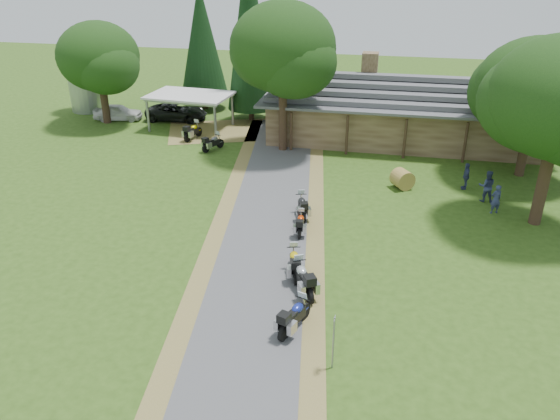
% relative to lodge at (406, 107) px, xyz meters
% --- Properties ---
extents(ground, '(120.00, 120.00, 0.00)m').
position_rel_lodge_xyz_m(ground, '(-6.00, -24.00, -2.45)').
color(ground, '#2F4D15').
rests_on(ground, ground).
extents(driveway, '(51.95, 51.95, 0.00)m').
position_rel_lodge_xyz_m(driveway, '(-6.50, -20.00, -2.45)').
color(driveway, '#424345').
rests_on(driveway, ground).
extents(lodge, '(21.40, 9.40, 4.90)m').
position_rel_lodge_xyz_m(lodge, '(0.00, 0.00, 0.00)').
color(lodge, brown).
rests_on(lodge, ground).
extents(silo, '(3.17, 3.17, 6.13)m').
position_rel_lodge_xyz_m(silo, '(-27.89, 2.42, 0.61)').
color(silo, gray).
rests_on(silo, ground).
extents(carport, '(6.75, 4.81, 2.78)m').
position_rel_lodge_xyz_m(carport, '(-16.95, -0.79, -1.06)').
color(carport, silver).
rests_on(carport, ground).
extents(car_white_sedan, '(3.12, 5.46, 1.71)m').
position_rel_lodge_xyz_m(car_white_sedan, '(-23.88, 0.08, -1.59)').
color(car_white_sedan, silver).
rests_on(car_white_sedan, ground).
extents(car_dark_suv, '(2.74, 5.72, 2.14)m').
position_rel_lodge_xyz_m(car_dark_suv, '(-18.97, 1.07, -1.38)').
color(car_dark_suv, black).
rests_on(car_dark_suv, ground).
extents(motorcycle_row_a, '(1.29, 2.07, 1.35)m').
position_rel_lodge_xyz_m(motorcycle_row_a, '(-4.01, -24.77, -1.78)').
color(motorcycle_row_a, navy).
rests_on(motorcycle_row_a, ground).
extents(motorcycle_row_b, '(1.63, 2.22, 1.47)m').
position_rel_lodge_xyz_m(motorcycle_row_b, '(-4.12, -22.20, -1.72)').
color(motorcycle_row_b, '#A8ACB1').
rests_on(motorcycle_row_b, ground).
extents(motorcycle_row_c, '(1.12, 2.07, 1.35)m').
position_rel_lodge_xyz_m(motorcycle_row_c, '(-4.72, -20.94, -1.78)').
color(motorcycle_row_c, yellow).
rests_on(motorcycle_row_c, ground).
extents(motorcycle_row_d, '(0.72, 1.74, 1.16)m').
position_rel_lodge_xyz_m(motorcycle_row_d, '(-5.15, -16.92, -1.87)').
color(motorcycle_row_d, red).
rests_on(motorcycle_row_d, ground).
extents(motorcycle_row_e, '(1.16, 2.02, 1.32)m').
position_rel_lodge_xyz_m(motorcycle_row_e, '(-5.38, -15.00, -1.79)').
color(motorcycle_row_e, black).
rests_on(motorcycle_row_e, ground).
extents(motorcycle_carport_a, '(1.11, 2.13, 1.39)m').
position_rel_lodge_xyz_m(motorcycle_carport_a, '(-15.85, -3.52, -1.75)').
color(motorcycle_carport_a, '#D6D005').
rests_on(motorcycle_carport_a, ground).
extents(motorcycle_carport_b, '(1.38, 1.90, 1.26)m').
position_rel_lodge_xyz_m(motorcycle_carport_b, '(-13.55, -5.63, -1.82)').
color(motorcycle_carport_b, slate).
rests_on(motorcycle_carport_b, ground).
extents(person_a, '(0.68, 0.60, 1.98)m').
position_rel_lodge_xyz_m(person_a, '(4.97, -12.43, -1.46)').
color(person_a, navy).
rests_on(person_a, ground).
extents(person_b, '(0.64, 0.46, 2.22)m').
position_rel_lodge_xyz_m(person_b, '(4.66, -10.89, -1.34)').
color(person_b, navy).
rests_on(person_b, ground).
extents(person_c, '(0.40, 0.56, 1.95)m').
position_rel_lodge_xyz_m(person_c, '(3.69, -9.24, -1.47)').
color(person_c, navy).
rests_on(person_c, ground).
extents(hay_bale, '(1.57, 1.54, 1.18)m').
position_rel_lodge_xyz_m(hay_bale, '(-0.06, -9.91, -1.86)').
color(hay_bale, olive).
rests_on(hay_bale, ground).
extents(sign_post, '(0.39, 0.06, 2.16)m').
position_rel_lodge_xyz_m(sign_post, '(-2.32, -26.62, -1.37)').
color(sign_post, gray).
rests_on(sign_post, ground).
extents(oak_lodge_left, '(7.21, 7.21, 11.72)m').
position_rel_lodge_xyz_m(oak_lodge_left, '(-8.61, -4.51, 3.41)').
color(oak_lodge_left, black).
rests_on(oak_lodge_left, ground).
extents(oak_lodge_right, '(7.39, 7.39, 9.00)m').
position_rel_lodge_xyz_m(oak_lodge_right, '(7.38, -6.20, 2.05)').
color(oak_lodge_right, black).
rests_on(oak_lodge_right, ground).
extents(oak_driveway, '(7.11, 7.11, 10.94)m').
position_rel_lodge_xyz_m(oak_driveway, '(6.93, -13.28, 3.02)').
color(oak_driveway, black).
rests_on(oak_driveway, ground).
extents(oak_silo, '(6.51, 6.51, 8.80)m').
position_rel_lodge_xyz_m(oak_silo, '(-24.46, -0.82, 1.95)').
color(oak_silo, black).
rests_on(oak_silo, ground).
extents(cedar_near, '(3.92, 3.92, 14.49)m').
position_rel_lodge_xyz_m(cedar_near, '(-12.77, 2.51, 4.79)').
color(cedar_near, black).
rests_on(cedar_near, ground).
extents(cedar_far, '(4.28, 4.28, 10.91)m').
position_rel_lodge_xyz_m(cedar_far, '(-17.80, 5.20, 3.01)').
color(cedar_far, black).
rests_on(cedar_far, ground).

